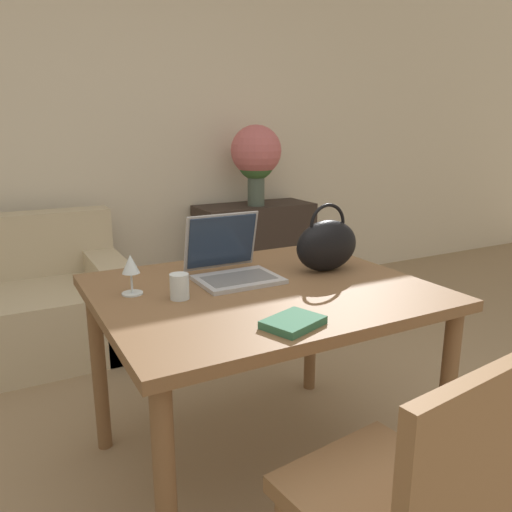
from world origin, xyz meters
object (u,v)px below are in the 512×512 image
Objects in this scene: wine_glass at (131,268)px; flower_vase at (256,156)px; drinking_glass at (179,286)px; handbag at (327,245)px; laptop at (230,261)px; chair at (409,496)px.

wine_glass is 0.24× the size of flower_vase.
handbag reaches higher than drinking_glass.
flower_vase is (1.29, 1.83, 0.32)m from drinking_glass.
flower_vase reaches higher than laptop.
flower_vase is at bearing 54.89° from drinking_glass.
wine_glass is (-0.40, -0.03, 0.03)m from laptop.
wine_glass reaches higher than drinking_glass.
laptop is 2.14× the size of wine_glass.
chair is 5.91× the size of wine_glass.
flower_vase is (1.42, 1.70, 0.27)m from wine_glass.
flower_vase is (1.03, 2.67, 0.65)m from chair.
flower_vase is at bearing 58.66° from laptop.
chair is at bearing -67.88° from wine_glass.
laptop is at bearing -121.34° from flower_vase.
wine_glass is (-0.39, 0.97, 0.38)m from chair.
handbag is at bearing -15.07° from laptop.
laptop is at bearing 3.91° from wine_glass.
drinking_glass is at bearing 100.47° from chair.
wine_glass is 0.51× the size of handbag.
wine_glass is at bearing -129.77° from flower_vase.
laptop is (0.00, 0.99, 0.35)m from chair.
laptop reaches higher than drinking_glass.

